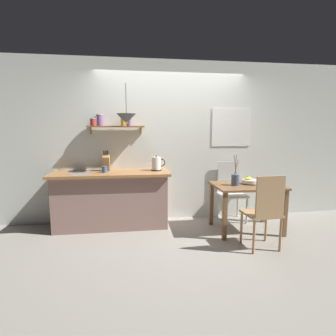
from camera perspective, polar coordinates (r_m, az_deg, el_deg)
The scene contains 13 objects.
ground_plane at distance 4.17m, azimuth 1.88°, elevation -13.49°, with size 14.00×14.00×0.00m, color gray.
back_wall at distance 4.56m, azimuth 3.11°, elevation 5.77°, with size 6.80×0.11×2.70m.
kitchen_counter at distance 4.30m, azimuth -12.20°, elevation -6.69°, with size 1.83×0.63×0.89m.
wall_shelf at distance 4.33m, azimuth -12.47°, elevation 9.55°, with size 0.90×0.20×0.31m.
dining_table at distance 4.19m, azimuth 16.78°, elevation -5.01°, with size 1.01×0.72×0.72m.
dining_chair_near at distance 3.59m, azimuth 20.40°, elevation -8.37°, with size 0.45×0.42×0.99m.
dining_chair_far at distance 4.68m, azimuth 13.43°, elevation -4.32°, with size 0.44×0.44×1.00m.
fruit_bowl at distance 4.22m, azimuth 17.38°, elevation -2.71°, with size 0.24×0.24×0.12m.
twig_vase at distance 4.05m, azimuth 14.46°, elevation -2.47°, with size 0.12×0.12×0.46m.
electric_kettle at distance 4.26m, azimuth -2.53°, elevation 0.91°, with size 0.26×0.17×0.25m.
knife_block at distance 4.34m, azimuth -13.29°, elevation 1.14°, with size 0.11×0.19×0.33m.
coffee_mug_by_sink at distance 4.18m, azimuth -13.64°, elevation -0.30°, with size 0.12×0.08×0.10m.
pendant_lamp at distance 4.06m, azimuth -9.06°, elevation 10.60°, with size 0.29×0.29×0.60m.
Camera 1 is at (-0.66, -3.82, 1.53)m, focal length 27.95 mm.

